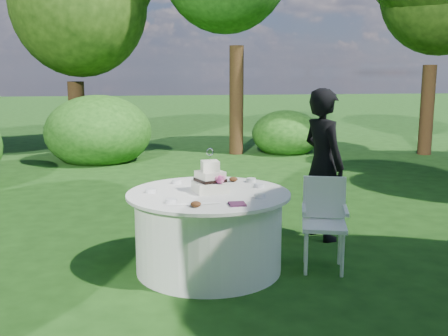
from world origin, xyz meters
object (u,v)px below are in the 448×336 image
at_px(guest, 323,164).
at_px(chair, 324,216).
at_px(table, 209,231).
at_px(napkins, 237,204).
at_px(cake, 210,180).

bearing_deg(guest, chair, 144.74).
height_order(table, chair, chair).
relative_size(table, chair, 1.76).
bearing_deg(chair, napkins, -157.24).
bearing_deg(guest, napkins, 119.82).
bearing_deg(guest, table, 102.23).
distance_m(table, chair, 1.13).
distance_m(guest, table, 1.69).
height_order(napkins, cake, cake).
height_order(napkins, guest, guest).
height_order(napkins, chair, chair).
xyz_separation_m(napkins, table, (-0.17, 0.53, -0.39)).
bearing_deg(napkins, guest, 45.81).
relative_size(guest, table, 1.11).
xyz_separation_m(napkins, guest, (1.26, 1.29, 0.08)).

